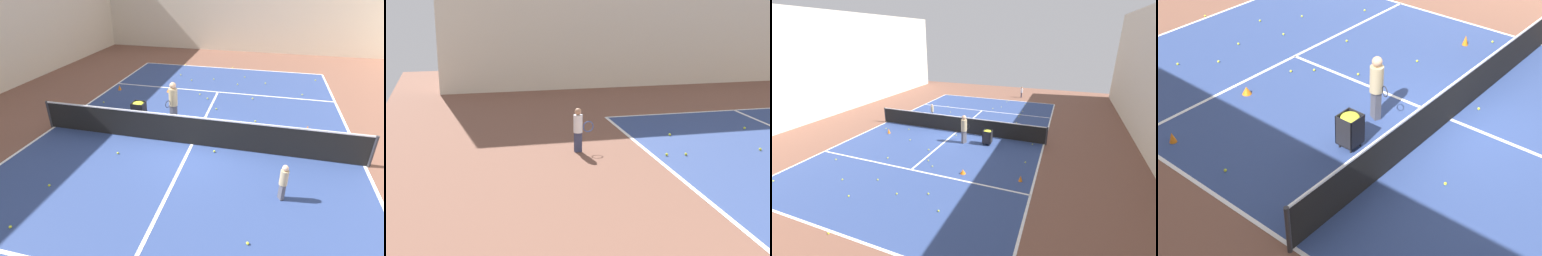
{
  "view_description": "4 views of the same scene",
  "coord_description": "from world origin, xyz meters",
  "views": [
    {
      "loc": [
        2.23,
        -8.95,
        5.38
      ],
      "look_at": [
        0.0,
        0.0,
        0.66
      ],
      "focal_mm": 28.0,
      "sensor_mm": 36.0,
      "label": 1
    },
    {
      "loc": [
        10.3,
        -14.69,
        3.99
      ],
      "look_at": [
        -2.24,
        -11.74,
        0.62
      ],
      "focal_mm": 50.0,
      "sensor_mm": 36.0,
      "label": 2
    },
    {
      "loc": [
        -6.4,
        14.69,
        6.1
      ],
      "look_at": [
        -1.14,
        1.52,
        0.95
      ],
      "focal_mm": 24.0,
      "sensor_mm": 36.0,
      "label": 3
    },
    {
      "loc": [
        -10.3,
        -5.23,
        7.49
      ],
      "look_at": [
        -2.51,
        1.23,
        0.53
      ],
      "focal_mm": 50.0,
      "sensor_mm": 36.0,
      "label": 4
    }
  ],
  "objects": [
    {
      "name": "ground_plane",
      "position": [
        0.0,
        0.0,
        0.0
      ],
      "size": [
        34.19,
        34.19,
        0.0
      ],
      "primitive_type": "plane",
      "color": "brown"
    },
    {
      "name": "court_playing_area",
      "position": [
        0.0,
        0.0,
        0.0
      ],
      "size": [
        11.26,
        20.05,
        0.0
      ],
      "color": "navy",
      "rests_on": "ground"
    },
    {
      "name": "line_baseline_far",
      "position": [
        0.0,
        10.03,
        0.01
      ],
      "size": [
        11.26,
        0.1,
        0.0
      ],
      "primitive_type": "cube",
      "color": "white",
      "rests_on": "ground"
    },
    {
      "name": "line_sideline_left",
      "position": [
        -5.63,
        0.0,
        0.01
      ],
      "size": [
        0.1,
        20.05,
        0.0
      ],
      "primitive_type": "cube",
      "color": "white",
      "rests_on": "ground"
    },
    {
      "name": "line_sideline_right",
      "position": [
        5.63,
        0.0,
        0.01
      ],
      "size": [
        0.1,
        20.05,
        0.0
      ],
      "primitive_type": "cube",
      "color": "white",
      "rests_on": "ground"
    },
    {
      "name": "line_service_far",
      "position": [
        0.0,
        5.51,
        0.01
      ],
      "size": [
        11.26,
        0.1,
        0.0
      ],
      "primitive_type": "cube",
      "color": "white",
      "rests_on": "ground"
    },
    {
      "name": "line_centre_service",
      "position": [
        0.0,
        0.0,
        0.01
      ],
      "size": [
        0.1,
        11.03,
        0.0
      ],
      "primitive_type": "cube",
      "color": "white",
      "rests_on": "ground"
    },
    {
      "name": "tennis_net",
      "position": [
        0.0,
        0.0,
        0.57
      ],
      "size": [
        11.56,
        0.1,
        1.1
      ],
      "color": "#2D2D33",
      "rests_on": "ground"
    },
    {
      "name": "coach_at_net",
      "position": [
        -1.14,
        1.52,
        0.99
      ],
      "size": [
        0.46,
        0.7,
        1.72
      ],
      "rotation": [
        0.0,
        0.0,
        -2.03
      ],
      "color": "#4C4C56",
      "rests_on": "ground"
    },
    {
      "name": "child_midcourt",
      "position": [
        3.02,
        -2.24,
        0.62
      ],
      "size": [
        0.29,
        0.29,
        1.08
      ],
      "rotation": [
        0.0,
        0.0,
        2.05
      ],
      "color": "#4C4C56",
      "rests_on": "ground"
    },
    {
      "name": "ball_cart",
      "position": [
        -2.51,
        1.23,
        0.62
      ],
      "size": [
        0.5,
        0.48,
        0.9
      ],
      "color": "black",
      "rests_on": "ground"
    },
    {
      "name": "training_cone_0",
      "position": [
        -2.45,
        4.93,
        0.11
      ],
      "size": [
        0.26,
        0.26,
        0.22
      ],
      "primitive_type": "cone",
      "color": "orange",
      "rests_on": "ground"
    },
    {
      "name": "training_cone_1",
      "position": [
        4.04,
        1.88,
        0.16
      ],
      "size": [
        0.19,
        0.19,
        0.32
      ],
      "primitive_type": "cone",
      "color": "orange",
      "rests_on": "ground"
    },
    {
      "name": "training_cone_2",
      "position": [
        -5.06,
        4.59,
        0.13
      ],
      "size": [
        0.18,
        0.18,
        0.26
      ],
      "primitive_type": "cone",
      "color": "orange",
      "rests_on": "ground"
    },
    {
      "name": "tennis_ball_3",
      "position": [
        -4.99,
        2.76,
        0.04
      ],
      "size": [
        0.07,
        0.07,
        0.07
      ],
      "primitive_type": "sphere",
      "color": "yellow",
      "rests_on": "ground"
    },
    {
      "name": "tennis_ball_4",
      "position": [
        3.19,
        0.85,
        0.04
      ],
      "size": [
        0.07,
        0.07,
        0.07
      ],
      "primitive_type": "sphere",
      "color": "yellow",
      "rests_on": "ground"
    },
    {
      "name": "tennis_ball_5",
      "position": [
        2.08,
        2.4,
        0.04
      ],
      "size": [
        0.07,
        0.07,
        0.07
      ],
      "primitive_type": "sphere",
      "color": "yellow",
      "rests_on": "ground"
    },
    {
      "name": "tennis_ball_6",
      "position": [
        0.86,
        -0.33,
        0.04
      ],
      "size": [
        0.07,
        0.07,
        0.07
      ],
      "primitive_type": "sphere",
      "color": "yellow",
      "rests_on": "ground"
    },
    {
      "name": "tennis_ball_8",
      "position": [
        -2.95,
        10.02,
        0.04
      ],
      "size": [
        0.07,
        0.07,
        0.07
      ],
      "primitive_type": "sphere",
      "color": "yellow",
      "rests_on": "ground"
    },
    {
      "name": "tennis_ball_10",
      "position": [
        -0.81,
        4.88,
        0.04
      ],
      "size": [
        0.07,
        0.07,
        0.07
      ],
      "primitive_type": "sphere",
      "color": "yellow",
      "rests_on": "ground"
    },
    {
      "name": "tennis_ball_11",
      "position": [
        -3.25,
        -4.89,
        0.04
      ],
      "size": [
        0.07,
        0.07,
        0.07
      ],
      "primitive_type": "sphere",
      "color": "yellow",
      "rests_on": "ground"
    },
    {
      "name": "tennis_ball_12",
      "position": [
        -2.64,
        7.81,
        0.04
      ],
      "size": [
        0.07,
        0.07,
        0.07
      ],
      "primitive_type": "sphere",
      "color": "yellow",
      "rests_on": "ground"
    },
    {
      "name": "tennis_ball_13",
      "position": [
        -0.57,
        7.47,
        0.04
      ],
      "size": [
        0.07,
        0.07,
        0.07
      ],
      "primitive_type": "sphere",
      "color": "yellow",
      "rests_on": "ground"
    },
    {
      "name": "tennis_ball_14",
      "position": [
        4.75,
        1.28,
        0.04
      ],
      "size": [
        0.07,
        0.07,
        0.07
      ],
      "primitive_type": "sphere",
      "color": "yellow",
      "rests_on": "ground"
    },
    {
      "name": "tennis_ball_15",
      "position": [
        -2.27,
        -1.23,
        0.04
      ],
      "size": [
        0.07,
        0.07,
        0.07
      ],
      "primitive_type": "sphere",
      "color": "yellow",
      "rests_on": "ground"
    },
    {
      "name": "tennis_ball_16",
      "position": [
        -0.32,
        4.41,
        0.04
      ],
      "size": [
        0.07,
        0.07,
        0.07
      ],
      "primitive_type": "sphere",
      "color": "yellow",
      "rests_on": "ground"
    },
    {
      "name": "tennis_ball_17",
      "position": [
        -1.77,
        6.99,
        0.04
      ],
      "size": [
        0.07,
        0.07,
        0.07
      ],
      "primitive_type": "sphere",
      "color": "yellow",
      "rests_on": "ground"
    },
    {
      "name": "tennis_ball_18",
      "position": [
        2.28,
        -4.01,
        0.04
      ],
      "size": [
        0.07,
        0.07,
        0.07
      ],
      "primitive_type": "sphere",
      "color": "yellow",
      "rests_on": "ground"
    },
    {
      "name": "tennis_ball_19",
      "position": [
        5.08,
        8.68,
        0.04
      ],
      "size": [
        0.07,
        0.07,
        0.07
      ],
      "primitive_type": "sphere",
      "color": "yellow",
      "rests_on": "ground"
    },
    {
      "name": "tennis_ball_20",
      "position": [
        0.86,
        6.89,
        0.04
      ],
      "size": [
        0.07,
        0.07,
        0.07
      ],
      "primitive_type": "sphere",
      "color": "yellow",
      "rests_on": "ground"
    },
    {
      "name": "tennis_ball_22",
      "position": [
        1.8,
        4.94,
        0.04
      ],
      "size": [
        0.07,
        0.07,
        0.07
      ],
      "primitive_type": "sphere",
      "color": "yellow",
      "rests_on": "ground"
    },
    {
      "name": "tennis_ball_23",
      "position": [
        0.17,
        10.14,
        0.04
      ],
      "size": [
        0.07,
        0.07,
        0.07
      ],
      "primitive_type": "sphere",
      "color": "yellow",
      "rests_on": "ground"
    },
    {
      "name": "tennis_ball_26",
      "position": [
        -5.01,
        0.3,
        0.04
      ],
      "size": [
        0.07,
        0.07,
        0.07
      ],
      "primitive_type": "sphere",
      "color": "yellow",
      "rests_on": "ground"
    },
    {
      "name": "tennis_ball_28",
      "position": [
        2.34,
        7.46,
        0.04
      ],
      "size": [
        0.07,
        0.07,
        0.07
      ],
      "primitive_type": "sphere",
      "color": "yellow",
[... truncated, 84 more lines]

